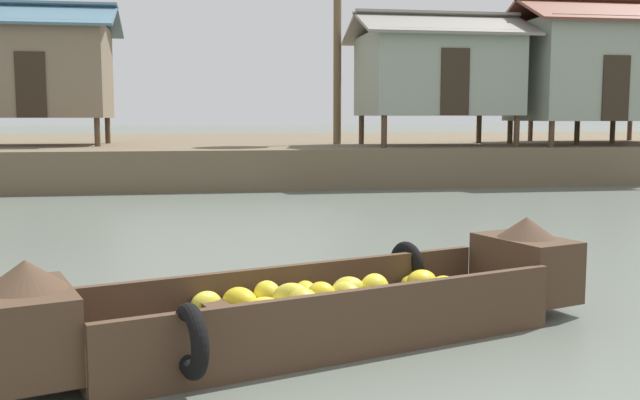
{
  "coord_description": "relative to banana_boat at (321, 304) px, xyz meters",
  "views": [
    {
      "loc": [
        -1.3,
        -2.2,
        1.87
      ],
      "look_at": [
        0.1,
        6.11,
        0.91
      ],
      "focal_mm": 40.85,
      "sensor_mm": 36.0,
      "label": 1
    }
  ],
  "objects": [
    {
      "name": "ground_plane",
      "position": [
        0.31,
        6.37,
        -0.32
      ],
      "size": [
        300.0,
        300.0,
        0.0
      ],
      "primitive_type": "plane",
      "color": "#596056"
    },
    {
      "name": "stilt_house_left",
      "position": [
        -5.47,
        16.81,
        2.94
      ],
      "size": [
        4.48,
        3.35,
        4.16
      ],
      "color": "#4C3826",
      "rests_on": "riverbank_strip"
    },
    {
      "name": "stilt_house_mid_left",
      "position": [
        5.91,
        14.74,
        2.82
      ],
      "size": [
        4.91,
        3.66,
        3.85
      ],
      "color": "#4C3826",
      "rests_on": "riverbank_strip"
    },
    {
      "name": "stilt_house_mid_right",
      "position": [
        10.45,
        14.39,
        2.95
      ],
      "size": [
        4.6,
        3.61,
        4.32
      ],
      "color": "#4C3826",
      "rests_on": "riverbank_strip"
    },
    {
      "name": "banana_boat",
      "position": [
        0.0,
        0.0,
        0.0
      ],
      "size": [
        5.17,
        2.61,
        0.91
      ],
      "color": "#473323",
      "rests_on": "ground"
    },
    {
      "name": "riverbank_strip",
      "position": [
        0.31,
        22.38,
        0.2
      ],
      "size": [
        160.0,
        20.0,
        1.04
      ],
      "primitive_type": "cube",
      "color": "brown",
      "rests_on": "ground"
    },
    {
      "name": "stilt_house_right",
      "position": [
        12.4,
        16.51,
        2.99
      ],
      "size": [
        4.89,
        4.07,
        4.34
      ],
      "color": "#4C3826",
      "rests_on": "riverbank_strip"
    }
  ]
}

